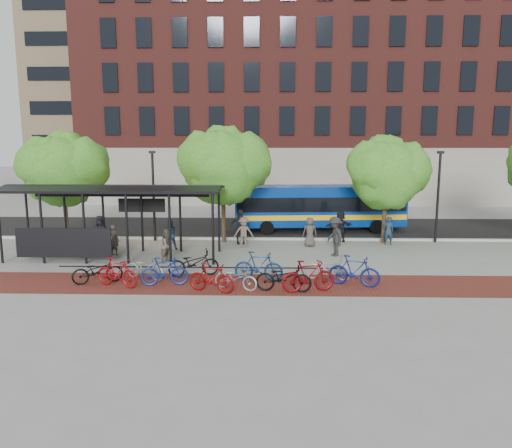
{
  "coord_description": "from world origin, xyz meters",
  "views": [
    {
      "loc": [
        -0.34,
        -24.38,
        5.79
      ],
      "look_at": [
        -1.07,
        0.06,
        1.6
      ],
      "focal_mm": 35.0,
      "sensor_mm": 36.0,
      "label": 1
    }
  ],
  "objects_px": {
    "lamp_post_left": "(154,193)",
    "pedestrian_6": "(310,232)",
    "pedestrian_2": "(170,235)",
    "pedestrian_5": "(340,227)",
    "bus": "(319,205)",
    "pedestrian_1": "(114,240)",
    "pedestrian_9": "(335,236)",
    "pedestrian_3": "(244,233)",
    "bike_10": "(328,268)",
    "pedestrian_0": "(100,233)",
    "bike_8": "(284,277)",
    "bike_9": "(308,276)",
    "bike_3": "(164,271)",
    "bike_5": "(211,278)",
    "lamp_post_right": "(438,194)",
    "pedestrian_4": "(240,227)",
    "bike_11": "(354,271)",
    "bike_0": "(97,271)",
    "bike_6": "(236,278)",
    "bike_1": "(117,272)",
    "pedestrian_7": "(388,231)",
    "bike_4": "(194,263)",
    "tree_b": "(225,163)",
    "bike_2": "(145,268)",
    "bus_shelter": "(111,197)",
    "tree_c": "(388,171)",
    "tree_a": "(65,167)",
    "pedestrian_8": "(168,246)",
    "bike_7": "(259,266)"
  },
  "relations": [
    {
      "from": "lamp_post_left",
      "to": "pedestrian_6",
      "type": "relative_size",
      "value": 3.18
    },
    {
      "from": "bus",
      "to": "pedestrian_7",
      "type": "height_order",
      "value": "bus"
    },
    {
      "from": "tree_a",
      "to": "bike_3",
      "type": "bearing_deg",
      "value": -49.55
    },
    {
      "from": "bike_3",
      "to": "bike_5",
      "type": "height_order",
      "value": "bike_3"
    },
    {
      "from": "bike_8",
      "to": "bike_6",
      "type": "bearing_deg",
      "value": 89.99
    },
    {
      "from": "bike_6",
      "to": "lamp_post_right",
      "type": "bearing_deg",
      "value": -29.16
    },
    {
      "from": "tree_a",
      "to": "tree_b",
      "type": "xyz_separation_m",
      "value": [
        9.0,
        0.0,
        0.22
      ]
    },
    {
      "from": "bike_2",
      "to": "bike_10",
      "type": "xyz_separation_m",
      "value": [
        7.64,
        0.15,
        0.01
      ]
    },
    {
      "from": "bus",
      "to": "bike_3",
      "type": "height_order",
      "value": "bus"
    },
    {
      "from": "bike_0",
      "to": "bike_2",
      "type": "relative_size",
      "value": 1.05
    },
    {
      "from": "pedestrian_1",
      "to": "pedestrian_9",
      "type": "relative_size",
      "value": 0.8
    },
    {
      "from": "bus",
      "to": "lamp_post_left",
      "type": "bearing_deg",
      "value": -165.61
    },
    {
      "from": "pedestrian_5",
      "to": "bus_shelter",
      "type": "bearing_deg",
      "value": -4.75
    },
    {
      "from": "bike_8",
      "to": "pedestrian_9",
      "type": "height_order",
      "value": "pedestrian_9"
    },
    {
      "from": "bike_0",
      "to": "bike_6",
      "type": "distance_m",
      "value": 5.7
    },
    {
      "from": "bus",
      "to": "pedestrian_8",
      "type": "distance_m",
      "value": 11.63
    },
    {
      "from": "bike_9",
      "to": "bus",
      "type": "bearing_deg",
      "value": -20.91
    },
    {
      "from": "bike_9",
      "to": "pedestrian_6",
      "type": "xyz_separation_m",
      "value": [
        0.68,
        8.19,
        0.18
      ]
    },
    {
      "from": "bike_4",
      "to": "pedestrian_0",
      "type": "bearing_deg",
      "value": 35.67
    },
    {
      "from": "bike_0",
      "to": "bike_5",
      "type": "bearing_deg",
      "value": -125.2
    },
    {
      "from": "bike_3",
      "to": "pedestrian_9",
      "type": "xyz_separation_m",
      "value": [
        7.43,
        5.33,
        0.41
      ]
    },
    {
      "from": "tree_b",
      "to": "bike_1",
      "type": "relative_size",
      "value": 3.33
    },
    {
      "from": "bike_5",
      "to": "pedestrian_1",
      "type": "relative_size",
      "value": 1.2
    },
    {
      "from": "bus",
      "to": "tree_a",
      "type": "bearing_deg",
      "value": -170.85
    },
    {
      "from": "bike_1",
      "to": "pedestrian_3",
      "type": "xyz_separation_m",
      "value": [
        4.61,
        7.27,
        0.26
      ]
    },
    {
      "from": "bike_4",
      "to": "bike_7",
      "type": "xyz_separation_m",
      "value": [
        2.79,
        -0.58,
        0.04
      ]
    },
    {
      "from": "pedestrian_2",
      "to": "pedestrian_5",
      "type": "xyz_separation_m",
      "value": [
        9.24,
        2.26,
        0.06
      ]
    },
    {
      "from": "pedestrian_3",
      "to": "pedestrian_2",
      "type": "bearing_deg",
      "value": -178.38
    },
    {
      "from": "tree_b",
      "to": "pedestrian_5",
      "type": "xyz_separation_m",
      "value": [
        6.5,
        0.09,
        -3.57
      ]
    },
    {
      "from": "lamp_post_right",
      "to": "pedestrian_4",
      "type": "height_order",
      "value": "lamp_post_right"
    },
    {
      "from": "bike_6",
      "to": "tree_a",
      "type": "bearing_deg",
      "value": 68.15
    },
    {
      "from": "bus",
      "to": "pedestrian_1",
      "type": "relative_size",
      "value": 6.83
    },
    {
      "from": "bike_0",
      "to": "bus",
      "type": "bearing_deg",
      "value": -62.71
    },
    {
      "from": "bike_0",
      "to": "bike_7",
      "type": "xyz_separation_m",
      "value": [
        6.51,
        0.64,
        0.09
      ]
    },
    {
      "from": "pedestrian_5",
      "to": "pedestrian_6",
      "type": "relative_size",
      "value": 1.1
    },
    {
      "from": "bus_shelter",
      "to": "bike_10",
      "type": "xyz_separation_m",
      "value": [
        10.2,
        -3.75,
        -2.49
      ]
    },
    {
      "from": "bike_11",
      "to": "pedestrian_5",
      "type": "xyz_separation_m",
      "value": [
        0.6,
        8.53,
        0.27
      ]
    },
    {
      "from": "bike_9",
      "to": "bike_4",
      "type": "bearing_deg",
      "value": 51.96
    },
    {
      "from": "bike_8",
      "to": "bike_9",
      "type": "height_order",
      "value": "bike_9"
    },
    {
      "from": "bike_10",
      "to": "pedestrian_3",
      "type": "bearing_deg",
      "value": 44.86
    },
    {
      "from": "bike_10",
      "to": "pedestrian_0",
      "type": "relative_size",
      "value": 1.03
    },
    {
      "from": "pedestrian_9",
      "to": "bike_10",
      "type": "bearing_deg",
      "value": -30.86
    },
    {
      "from": "bike_6",
      "to": "pedestrian_8",
      "type": "height_order",
      "value": "pedestrian_8"
    },
    {
      "from": "bike_1",
      "to": "pedestrian_9",
      "type": "distance_m",
      "value": 10.8
    },
    {
      "from": "bike_4",
      "to": "pedestrian_8",
      "type": "height_order",
      "value": "pedestrian_8"
    },
    {
      "from": "tree_c",
      "to": "lamp_post_left",
      "type": "bearing_deg",
      "value": 178.9
    },
    {
      "from": "lamp_post_left",
      "to": "pedestrian_4",
      "type": "xyz_separation_m",
      "value": [
        4.95,
        -0.78,
        -1.77
      ]
    },
    {
      "from": "bus",
      "to": "pedestrian_7",
      "type": "bearing_deg",
      "value": -55.53
    },
    {
      "from": "tree_c",
      "to": "pedestrian_3",
      "type": "distance_m",
      "value": 8.64
    },
    {
      "from": "bike_3",
      "to": "bike_10",
      "type": "bearing_deg",
      "value": -89.53
    }
  ]
}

